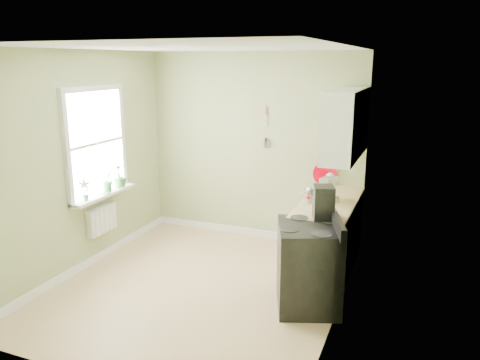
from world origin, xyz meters
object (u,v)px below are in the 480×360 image
at_px(kettle, 309,194).
at_px(stove, 309,265).
at_px(coffee_maker, 323,204).
at_px(stand_mixer, 328,191).

bearing_deg(kettle, stove, -75.33).
bearing_deg(stove, coffee_maker, 73.01).
bearing_deg(stand_mixer, kettle, 179.84).
relative_size(stove, coffee_maker, 2.80).
height_order(stove, coffee_maker, coffee_maker).
bearing_deg(coffee_maker, stand_mixer, 96.40).
height_order(stove, kettle, kettle).
xyz_separation_m(kettle, coffee_maker, (0.30, -0.62, 0.09)).
height_order(stand_mixer, coffee_maker, coffee_maker).
bearing_deg(stand_mixer, stove, -90.44).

